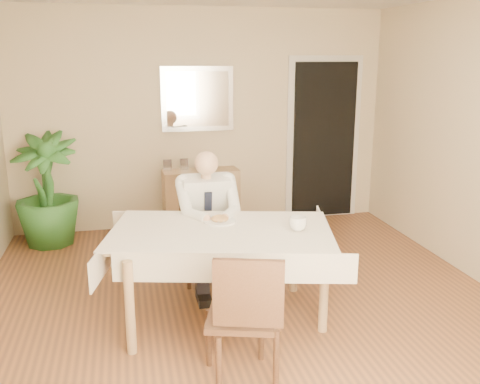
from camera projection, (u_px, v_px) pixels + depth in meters
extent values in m
plane|color=brown|center=(249.00, 315.00, 4.38)|extent=(5.00, 5.00, 0.00)
cube|color=#C0AD8A|center=(202.00, 120.00, 6.41)|extent=(4.50, 0.02, 2.60)
cube|color=#C0AD8A|center=(433.00, 307.00, 1.69)|extent=(4.50, 0.02, 2.60)
cube|color=beige|center=(434.00, 260.00, 1.67)|extent=(1.34, 0.02, 1.44)
cube|color=white|center=(431.00, 258.00, 1.69)|extent=(1.18, 0.02, 1.28)
cube|color=beige|center=(323.00, 140.00, 6.79)|extent=(0.96, 0.03, 2.10)
cube|color=black|center=(324.00, 141.00, 6.76)|extent=(0.80, 0.05, 1.95)
cube|color=silver|center=(198.00, 99.00, 6.32)|extent=(0.86, 0.03, 0.76)
cube|color=white|center=(198.00, 99.00, 6.30)|extent=(0.74, 0.02, 0.64)
cube|color=#93734B|center=(221.00, 234.00, 4.14)|extent=(1.77, 1.25, 0.04)
cube|color=beige|center=(221.00, 231.00, 4.13)|extent=(1.89, 1.37, 0.01)
cube|color=beige|center=(234.00, 268.00, 3.69)|extent=(1.66, 0.41, 0.22)
cube|color=beige|center=(211.00, 224.00, 4.63)|extent=(1.66, 0.41, 0.22)
cube|color=beige|center=(109.00, 252.00, 3.98)|extent=(0.25, 0.98, 0.22)
cube|color=beige|center=(324.00, 236.00, 4.34)|extent=(0.25, 0.98, 0.22)
cylinder|color=#93734B|center=(130.00, 308.00, 3.73)|extent=(0.07, 0.07, 0.70)
cylinder|color=#93734B|center=(324.00, 289.00, 4.03)|extent=(0.07, 0.07, 0.70)
cylinder|color=#93734B|center=(128.00, 268.00, 4.43)|extent=(0.07, 0.07, 0.70)
cylinder|color=#93734B|center=(294.00, 254.00, 4.73)|extent=(0.07, 0.07, 0.70)
cube|color=#402718|center=(206.00, 234.00, 4.96)|extent=(0.45, 0.45, 0.04)
cube|color=#402718|center=(202.00, 201.00, 5.09)|extent=(0.44, 0.05, 0.44)
cylinder|color=#402718|center=(189.00, 267.00, 4.81)|extent=(0.04, 0.04, 0.43)
cylinder|color=#402718|center=(230.00, 263.00, 4.88)|extent=(0.04, 0.04, 0.43)
cylinder|color=#402718|center=(184.00, 252.00, 5.16)|extent=(0.04, 0.04, 0.43)
cylinder|color=#402718|center=(222.00, 249.00, 5.24)|extent=(0.04, 0.04, 0.43)
cube|color=#402718|center=(241.00, 317.00, 3.42)|extent=(0.53, 0.53, 0.04)
cube|color=#402718|center=(248.00, 293.00, 3.18)|extent=(0.42, 0.16, 0.43)
cylinder|color=#402718|center=(219.00, 368.00, 3.27)|extent=(0.04, 0.04, 0.42)
cylinder|color=#402718|center=(276.00, 361.00, 3.34)|extent=(0.04, 0.04, 0.42)
cylinder|color=#402718|center=(209.00, 338.00, 3.61)|extent=(0.04, 0.04, 0.42)
cylinder|color=#402718|center=(261.00, 332.00, 3.69)|extent=(0.04, 0.04, 0.42)
cube|color=white|center=(206.00, 204.00, 4.85)|extent=(0.42, 0.31, 0.55)
cube|color=black|center=(208.00, 211.00, 4.74)|extent=(0.07, 0.08, 0.36)
cylinder|color=tan|center=(206.00, 174.00, 4.74)|extent=(0.09, 0.09, 0.08)
sphere|color=tan|center=(206.00, 163.00, 4.69)|extent=(0.21, 0.21, 0.21)
cube|color=black|center=(199.00, 236.00, 4.70)|extent=(0.13, 0.42, 0.13)
cube|color=black|center=(221.00, 235.00, 4.74)|extent=(0.13, 0.42, 0.13)
cube|color=black|center=(202.00, 275.00, 4.60)|extent=(0.11, 0.12, 0.45)
cube|color=black|center=(225.00, 273.00, 4.64)|extent=(0.11, 0.12, 0.45)
cube|color=black|center=(204.00, 298.00, 4.59)|extent=(0.11, 0.26, 0.07)
cube|color=black|center=(226.00, 296.00, 4.63)|extent=(0.11, 0.26, 0.07)
cylinder|color=white|center=(220.00, 221.00, 4.31)|extent=(0.26, 0.26, 0.02)
ellipsoid|color=olive|center=(220.00, 219.00, 4.31)|extent=(0.14, 0.14, 0.06)
cylinder|color=silver|center=(226.00, 221.00, 4.26)|extent=(0.01, 0.13, 0.01)
cylinder|color=silver|center=(216.00, 222.00, 4.24)|extent=(0.01, 0.13, 0.01)
imported|color=white|center=(298.00, 224.00, 4.11)|extent=(0.17, 0.17, 0.11)
cube|color=#93734B|center=(201.00, 199.00, 6.47)|extent=(0.92, 0.36, 0.72)
cube|color=silver|center=(167.00, 165.00, 6.31)|extent=(0.10, 0.02, 0.14)
cube|color=silver|center=(184.00, 164.00, 6.37)|extent=(0.10, 0.02, 0.14)
cube|color=silver|center=(204.00, 163.00, 6.42)|extent=(0.10, 0.02, 0.14)
imported|color=#24581F|center=(47.00, 190.00, 5.85)|extent=(0.81, 0.81, 1.25)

